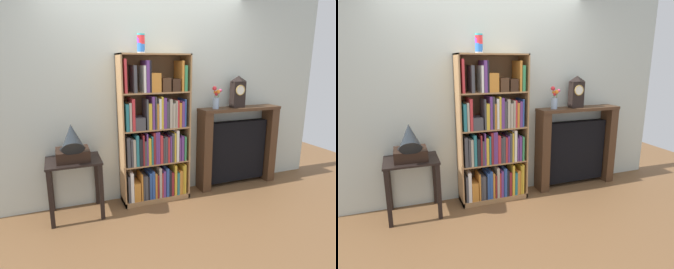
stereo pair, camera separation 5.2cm
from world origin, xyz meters
TOP-DOWN VIEW (x-y plane):
  - ground_plane at (0.00, 0.00)m, footprint 7.87×6.40m
  - wall_back at (0.14, 0.30)m, footprint 4.87×0.08m
  - bookshelf at (0.00, 0.09)m, footprint 0.84×0.31m
  - cup_stack at (-0.14, 0.13)m, footprint 0.09×0.09m
  - side_table_left at (-0.97, 0.03)m, footprint 0.59×0.46m
  - gramophone at (-0.97, -0.03)m, footprint 0.35×0.46m
  - fireplace_mantel at (1.24, 0.15)m, footprint 1.18×0.26m
  - mantel_clock at (1.19, 0.13)m, footprint 0.18×0.12m
  - flower_vase at (0.86, 0.12)m, footprint 0.10×0.12m

SIDE VIEW (x-z plane):
  - ground_plane at x=0.00m, z-range -0.02..0.00m
  - side_table_left at x=-0.97m, z-range 0.17..0.84m
  - fireplace_mantel at x=1.24m, z-range -0.01..1.11m
  - bookshelf at x=0.00m, z-range -0.12..1.70m
  - gramophone at x=-0.97m, z-range 0.61..1.10m
  - flower_vase at x=0.86m, z-range 1.10..1.39m
  - wall_back at x=0.14m, z-range 0.00..2.61m
  - mantel_clock at x=1.19m, z-range 1.12..1.54m
  - cup_stack at x=-0.14m, z-range 1.81..2.03m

